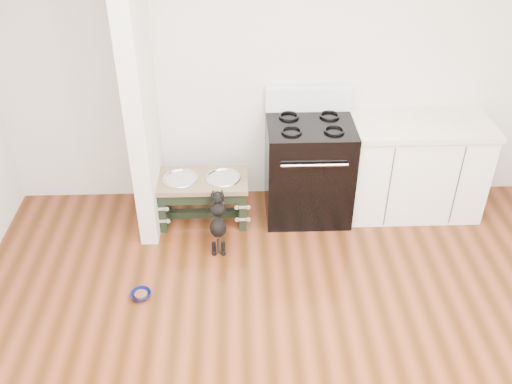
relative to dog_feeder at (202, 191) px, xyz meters
name	(u,v)px	position (x,y,z in m)	size (l,w,h in m)	color
room_shell	(319,203)	(0.71, -2.05, 1.30)	(5.00, 5.00, 5.00)	silver
partition_wall	(138,83)	(-0.46, 0.05, 1.03)	(0.15, 0.80, 2.70)	silver
oven_range	(308,168)	(0.96, 0.11, 0.16)	(0.76, 0.69, 1.14)	black
cabinet_run	(414,167)	(1.94, 0.13, 0.13)	(1.24, 0.64, 0.91)	white
dog_feeder	(202,191)	(0.00, 0.00, 0.00)	(0.82, 0.44, 0.46)	black
puppy	(218,220)	(0.15, -0.38, -0.05)	(0.14, 0.42, 0.50)	black
floor_bowl	(141,295)	(-0.45, -1.00, -0.29)	(0.21, 0.21, 0.05)	#0C1259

